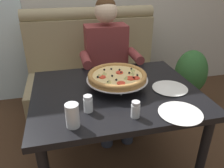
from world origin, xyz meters
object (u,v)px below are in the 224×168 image
Objects in this scene: diner_main at (108,60)px; shaker_parmesan at (135,110)px; dining_table at (116,102)px; drinking_glass at (73,117)px; plate_near_left at (180,112)px; shaker_pepper_flakes at (88,105)px; potted_plant at (190,77)px; booth_bench at (95,79)px; pizza at (117,76)px; plate_near_right at (170,87)px.

diner_main is 13.08× the size of shaker_parmesan.
dining_table is 0.49m from drinking_glass.
dining_table is 11.58× the size of shaker_parmesan.
drinking_glass reaches higher than plate_near_left.
plate_near_left is at bearing -16.17° from shaker_pepper_flakes.
potted_plant is (0.78, 1.10, -0.36)m from plate_near_left.
booth_bench is 0.98m from pizza.
potted_plant is (0.70, 0.81, -0.36)m from plate_near_right.
pizza reaches higher than plate_near_left.
pizza is 0.37m from shaker_parmesan.
potted_plant is at bearing 33.76° from pizza.
plate_near_left is 1.91× the size of drinking_glass.
pizza reaches higher than shaker_parmesan.
drinking_glass is at bearing 177.67° from plate_near_left.
shaker_parmesan is 0.40× the size of plate_near_right.
diner_main is 1.04m from potted_plant.
pizza is at bearing -96.75° from diner_main.
shaker_pepper_flakes is (-0.22, -0.21, 0.14)m from dining_table.
booth_bench is at bearing 79.04° from shaker_pepper_flakes.
dining_table is 0.39m from plate_near_right.
drinking_glass reaches higher than pizza.
shaker_parmesan is at bearing -88.65° from booth_bench.
diner_main is 12.49× the size of shaker_pepper_flakes.
pizza reaches higher than potted_plant.
pizza is 3.20× the size of drinking_glass.
plate_near_right is at bearing 14.02° from shaker_pepper_flakes.
pizza is 0.61× the size of potted_plant.
diner_main is 0.77m from plate_near_right.
drinking_glass is (-0.41, -0.99, 0.08)m from diner_main.
booth_bench is 1.27× the size of dining_table.
shaker_parmesan is 0.14× the size of potted_plant.
shaker_parmesan is at bearing -93.65° from diner_main.
plate_near_right reaches higher than dining_table.
drinking_glass is (-0.69, -0.27, 0.05)m from plate_near_right.
booth_bench is 1.13× the size of diner_main.
plate_near_right is (0.08, 0.30, 0.00)m from plate_near_left.
diner_main reaches higher than plate_near_right.
shaker_pepper_flakes reaches higher than plate_near_left.
booth_bench reaches higher than plate_near_right.
dining_table is 2.65× the size of pizza.
booth_bench reaches higher than potted_plant.
shaker_parmesan is at bearing -88.43° from pizza.
shaker_pepper_flakes is 0.77× the size of drinking_glass.
shaker_parmesan is 1.55m from potted_plant.
dining_table is at bearing 46.66° from drinking_glass.
diner_main is 1.82× the size of potted_plant.
drinking_glass is (-0.32, -0.34, 0.15)m from dining_table.
shaker_parmesan reaches higher than plate_near_left.
booth_bench is 1.35m from drinking_glass.
plate_near_left is at bearing -6.76° from shaker_parmesan.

